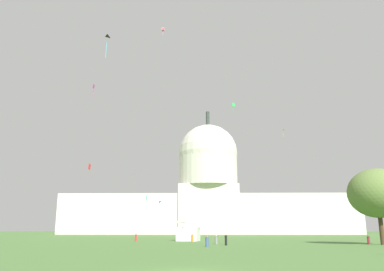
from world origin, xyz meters
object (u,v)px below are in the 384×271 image
at_px(kite_gold_mid, 282,131).
at_px(person_black_mid_left, 226,240).
at_px(person_red_lawn_far_left, 136,238).
at_px(kite_magenta_high, 94,88).
at_px(kite_turquoise_low, 147,200).
at_px(person_grey_back_right, 216,240).
at_px(person_orange_aisle_center, 192,238).
at_px(kite_green_mid, 233,106).
at_px(person_maroon_edge_east, 369,240).
at_px(kite_blue_low, 160,202).
at_px(kite_black_mid, 105,41).
at_px(kite_pink_high, 163,30).
at_px(tree_east_mid, 377,193).
at_px(person_denim_back_center, 207,242).
at_px(capitol_building, 208,194).
at_px(kite_red_low, 89,167).
at_px(event_tent, 188,228).

bearing_deg(kite_gold_mid, person_black_mid_left, 1.86).
xyz_separation_m(person_red_lawn_far_left, kite_magenta_high, (-20.75, 33.29, 46.04)).
distance_m(person_red_lawn_far_left, kite_turquoise_low, 12.17).
bearing_deg(person_grey_back_right, person_orange_aisle_center, 81.77).
xyz_separation_m(kite_green_mid, kite_turquoise_low, (-20.69, 3.82, -21.81)).
bearing_deg(kite_magenta_high, person_orange_aisle_center, 94.91).
distance_m(person_maroon_edge_east, kite_blue_low, 92.80).
height_order(kite_gold_mid, kite_turquoise_low, kite_gold_mid).
xyz_separation_m(kite_black_mid, kite_turquoise_low, (3.71, 30.62, -25.30)).
bearing_deg(kite_pink_high, person_red_lawn_far_left, 94.04).
bearing_deg(person_orange_aisle_center, kite_green_mid, -5.94).
relative_size(person_black_mid_left, person_red_lawn_far_left, 1.13).
distance_m(tree_east_mid, kite_black_mid, 53.20).
height_order(person_maroon_edge_east, person_denim_back_center, person_denim_back_center).
distance_m(person_grey_back_right, kite_magenta_high, 76.68).
height_order(person_red_lawn_far_left, kite_pink_high, kite_pink_high).
height_order(person_black_mid_left, kite_gold_mid, kite_gold_mid).
bearing_deg(kite_blue_low, person_denim_back_center, 26.33).
xyz_separation_m(kite_black_mid, kite_gold_mid, (42.37, 58.40, -1.96)).
bearing_deg(capitol_building, kite_turquoise_low, -99.19).
xyz_separation_m(person_grey_back_right, kite_turquoise_low, (-15.47, 24.17, 8.60)).
bearing_deg(person_black_mid_left, kite_turquoise_low, 172.46).
height_order(person_black_mid_left, kite_pink_high, kite_pink_high).
xyz_separation_m(kite_pink_high, kite_magenta_high, (-24.16, 19.54, -9.44)).
xyz_separation_m(kite_red_low, kite_turquoise_low, (14.42, -1.25, -8.08)).
relative_size(person_maroon_edge_east, kite_gold_mid, 0.74).
bearing_deg(kite_magenta_high, person_black_mid_left, 89.16).
bearing_deg(person_orange_aisle_center, kite_blue_low, 51.53).
bearing_deg(person_red_lawn_far_left, kite_pink_high, 97.13).
relative_size(kite_pink_high, kite_green_mid, 0.72).
relative_size(event_tent, kite_blue_low, 2.41).
height_order(capitol_building, tree_east_mid, capitol_building).
bearing_deg(kite_blue_low, kite_pink_high, 22.11).
height_order(kite_black_mid, kite_turquoise_low, kite_black_mid).
bearing_deg(kite_black_mid, person_denim_back_center, 84.03).
distance_m(person_black_mid_left, person_red_lawn_far_left, 27.49).
height_order(capitol_building, kite_black_mid, capitol_building).
height_order(kite_black_mid, kite_pink_high, kite_pink_high).
height_order(event_tent, kite_red_low, kite_red_low).
xyz_separation_m(capitol_building, kite_red_low, (-30.61, -98.81, -2.10)).
bearing_deg(kite_blue_low, kite_black_mid, 15.46).
relative_size(kite_green_mid, kite_red_low, 1.98).
bearing_deg(kite_blue_low, person_black_mid_left, 28.85).
bearing_deg(event_tent, kite_gold_mid, 58.11).
bearing_deg(capitol_building, person_grey_back_right, -90.33).
bearing_deg(person_maroon_edge_east, kite_red_low, -158.52).
bearing_deg(person_maroon_edge_east, kite_black_mid, -125.73).
height_order(kite_pink_high, kite_magenta_high, kite_pink_high).
bearing_deg(person_grey_back_right, kite_green_mid, 46.13).
relative_size(person_grey_back_right, person_maroon_edge_east, 1.01).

